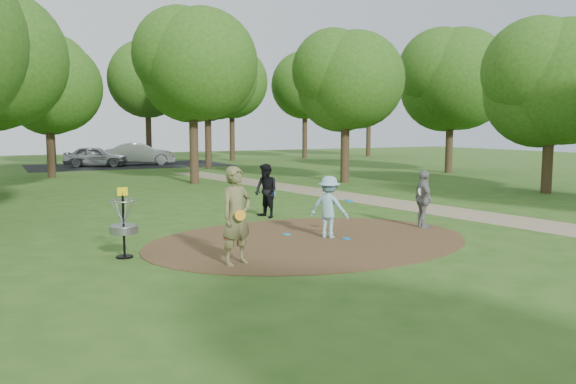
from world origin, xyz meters
name	(u,v)px	position (x,y,z in m)	size (l,w,h in m)	color
ground	(310,241)	(0.00, 0.00, 0.00)	(100.00, 100.00, 0.00)	#2D5119
dirt_clearing	(310,240)	(0.00, 0.00, 0.01)	(8.40, 8.40, 0.02)	#47301C
footpath	(448,211)	(6.50, 2.00, 0.01)	(2.00, 40.00, 0.01)	#8C7A5B
parking_lot	(129,165)	(2.00, 30.00, 0.00)	(14.00, 8.00, 0.01)	black
player_observer_with_disc	(236,216)	(-2.58, -1.42, 1.02)	(0.86, 0.70, 2.04)	brown
player_throwing_with_disc	(329,207)	(0.58, 0.07, 0.80)	(1.27, 1.18, 1.59)	#84B2C5
player_walking_with_disc	(266,191)	(0.58, 3.74, 0.84)	(0.81, 0.94, 1.69)	black
player_waiting_with_disc	(424,199)	(3.68, 0.04, 0.81)	(0.67, 1.03, 1.62)	gray
disc_ground_cyan	(287,234)	(-0.21, 0.87, 0.03)	(0.22, 0.22, 0.02)	#1787BC
disc_ground_blue	(347,239)	(0.86, -0.33, 0.03)	(0.22, 0.22, 0.02)	#0C79D9
disc_ground_red	(228,239)	(-1.80, 1.03, 0.03)	(0.22, 0.22, 0.02)	red
car_left	(96,156)	(-0.39, 29.72, 0.73)	(1.72, 4.28, 1.46)	#ABACB3
car_right	(140,154)	(2.83, 29.98, 0.82)	(1.74, 4.99, 1.64)	#95959B
disc_golf_basket	(123,218)	(-4.50, 0.30, 0.87)	(0.63, 0.63, 1.54)	black
tree_ring	(254,70)	(2.77, 9.46, 5.16)	(37.41, 45.18, 8.82)	#332316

